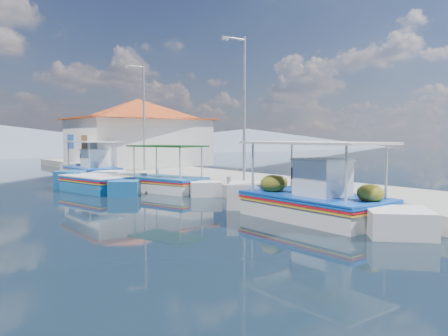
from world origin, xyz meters
TOP-DOWN VIEW (x-y plane):
  - ground at (0.00, 0.00)m, footprint 160.00×160.00m
  - quay at (5.90, 6.00)m, footprint 5.00×44.00m
  - bollards at (3.80, 5.25)m, footprint 0.20×17.20m
  - main_caique at (2.64, -3.54)m, footprint 2.30×7.65m
  - caique_green_canopy at (2.56, 4.84)m, footprint 2.91×5.79m
  - caique_blue_hull at (0.07, 6.81)m, footprint 2.53×5.81m
  - caique_far at (2.07, 12.55)m, footprint 2.12×6.85m
  - harbor_building at (6.20, 15.00)m, footprint 10.49×10.49m
  - lamp_post_near at (4.51, 2.00)m, footprint 1.21×0.14m
  - lamp_post_far at (4.51, 11.00)m, footprint 1.21×0.14m
  - mountain_ridge at (6.54, 56.00)m, footprint 171.40×96.00m

SIDE VIEW (x-z plane):
  - ground at x=0.00m, z-range 0.00..0.00m
  - quay at x=5.90m, z-range 0.00..0.50m
  - caique_blue_hull at x=0.07m, z-range -0.24..0.81m
  - caique_green_canopy at x=2.56m, z-range -0.79..1.47m
  - caique_far at x=2.07m, z-range -0.76..1.64m
  - main_caique at x=2.64m, z-range -0.77..1.74m
  - bollards at x=3.80m, z-range 0.50..0.80m
  - mountain_ridge at x=6.54m, z-range -0.71..4.79m
  - harbor_building at x=6.20m, z-range 0.58..4.98m
  - lamp_post_near at x=4.51m, z-range 0.85..6.85m
  - lamp_post_far at x=4.51m, z-range 0.85..6.85m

